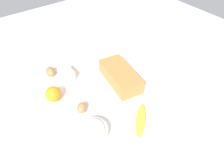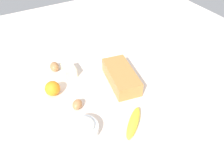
{
  "view_description": "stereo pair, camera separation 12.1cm",
  "coord_description": "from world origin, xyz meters",
  "px_view_note": "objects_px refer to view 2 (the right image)",
  "views": [
    {
      "loc": [
        -0.72,
        0.55,
        0.84
      ],
      "look_at": [
        0.0,
        0.0,
        0.04
      ],
      "focal_mm": 36.26,
      "sensor_mm": 36.0,
      "label": 1
    },
    {
      "loc": [
        -0.79,
        0.44,
        0.84
      ],
      "look_at": [
        0.0,
        0.0,
        0.04
      ],
      "focal_mm": 36.26,
      "sensor_mm": 36.0,
      "label": 2
    }
  ],
  "objects_px": {
    "butter_block": "(69,71)",
    "egg_beside_bowl": "(54,67)",
    "loaf_pan": "(121,76)",
    "flour_bowl": "(83,128)",
    "egg_near_butter": "(77,104)",
    "banana": "(133,123)",
    "orange_fruit": "(52,88)"
  },
  "relations": [
    {
      "from": "flour_bowl",
      "to": "egg_near_butter",
      "type": "bearing_deg",
      "value": -12.75
    },
    {
      "from": "banana",
      "to": "egg_beside_bowl",
      "type": "distance_m",
      "value": 0.59
    },
    {
      "from": "butter_block",
      "to": "flour_bowl",
      "type": "bearing_deg",
      "value": 167.29
    },
    {
      "from": "loaf_pan",
      "to": "egg_beside_bowl",
      "type": "relative_size",
      "value": 4.37
    },
    {
      "from": "loaf_pan",
      "to": "flour_bowl",
      "type": "xyz_separation_m",
      "value": [
        -0.21,
        0.32,
        -0.01
      ]
    },
    {
      "from": "flour_bowl",
      "to": "orange_fruit",
      "type": "height_order",
      "value": "orange_fruit"
    },
    {
      "from": "flour_bowl",
      "to": "egg_beside_bowl",
      "type": "relative_size",
      "value": 1.96
    },
    {
      "from": "banana",
      "to": "egg_near_butter",
      "type": "height_order",
      "value": "egg_near_butter"
    },
    {
      "from": "banana",
      "to": "butter_block",
      "type": "relative_size",
      "value": 2.11
    },
    {
      "from": "egg_near_butter",
      "to": "banana",
      "type": "bearing_deg",
      "value": -141.44
    },
    {
      "from": "loaf_pan",
      "to": "butter_block",
      "type": "xyz_separation_m",
      "value": [
        0.2,
        0.22,
        -0.01
      ]
    },
    {
      "from": "orange_fruit",
      "to": "egg_beside_bowl",
      "type": "height_order",
      "value": "orange_fruit"
    },
    {
      "from": "orange_fruit",
      "to": "egg_near_butter",
      "type": "distance_m",
      "value": 0.17
    },
    {
      "from": "loaf_pan",
      "to": "egg_near_butter",
      "type": "relative_size",
      "value": 4.94
    },
    {
      "from": "butter_block",
      "to": "egg_beside_bowl",
      "type": "xyz_separation_m",
      "value": [
        0.08,
        0.06,
        -0.0
      ]
    },
    {
      "from": "flour_bowl",
      "to": "egg_beside_bowl",
      "type": "height_order",
      "value": "flour_bowl"
    },
    {
      "from": "loaf_pan",
      "to": "orange_fruit",
      "type": "height_order",
      "value": "loaf_pan"
    },
    {
      "from": "butter_block",
      "to": "orange_fruit",
      "type": "bearing_deg",
      "value": 129.26
    },
    {
      "from": "egg_near_butter",
      "to": "egg_beside_bowl",
      "type": "bearing_deg",
      "value": 0.2
    },
    {
      "from": "butter_block",
      "to": "egg_beside_bowl",
      "type": "distance_m",
      "value": 0.1
    },
    {
      "from": "egg_beside_bowl",
      "to": "banana",
      "type": "bearing_deg",
      "value": -162.33
    },
    {
      "from": "banana",
      "to": "orange_fruit",
      "type": "xyz_separation_m",
      "value": [
        0.38,
        0.25,
        0.02
      ]
    },
    {
      "from": "butter_block",
      "to": "egg_near_butter",
      "type": "bearing_deg",
      "value": 167.32
    },
    {
      "from": "flour_bowl",
      "to": "egg_near_butter",
      "type": "xyz_separation_m",
      "value": [
        0.15,
        -0.03,
        -0.01
      ]
    },
    {
      "from": "banana",
      "to": "egg_near_butter",
      "type": "relative_size",
      "value": 3.14
    },
    {
      "from": "banana",
      "to": "flour_bowl",
      "type": "bearing_deg",
      "value": 71.03
    },
    {
      "from": "banana",
      "to": "egg_near_butter",
      "type": "bearing_deg",
      "value": 38.56
    },
    {
      "from": "loaf_pan",
      "to": "egg_near_butter",
      "type": "bearing_deg",
      "value": 111.95
    },
    {
      "from": "loaf_pan",
      "to": "egg_beside_bowl",
      "type": "xyz_separation_m",
      "value": [
        0.28,
        0.28,
        -0.02
      ]
    },
    {
      "from": "loaf_pan",
      "to": "egg_near_butter",
      "type": "distance_m",
      "value": 0.29
    },
    {
      "from": "loaf_pan",
      "to": "egg_beside_bowl",
      "type": "height_order",
      "value": "loaf_pan"
    },
    {
      "from": "orange_fruit",
      "to": "egg_near_butter",
      "type": "relative_size",
      "value": 1.29
    }
  ]
}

